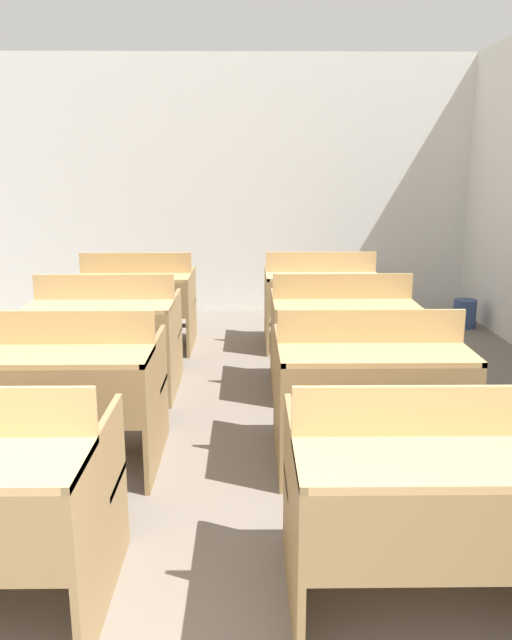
# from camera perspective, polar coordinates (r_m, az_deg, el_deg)

# --- Properties ---
(wall_back) EXTENTS (6.08, 0.06, 2.99)m
(wall_back) POSITION_cam_1_polar(r_m,az_deg,el_deg) (7.57, -3.59, 12.07)
(wall_back) COLOR silver
(wall_back) RESTS_ON ground_plane
(bench_front_right) EXTENTS (1.06, 0.83, 0.93)m
(bench_front_right) POSITION_cam_1_polar(r_m,az_deg,el_deg) (2.55, 15.60, -15.48)
(bench_front_right) COLOR olive
(bench_front_right) RESTS_ON ground_plane
(bench_second_left) EXTENTS (1.06, 0.83, 0.93)m
(bench_second_left) POSITION_cam_1_polar(r_m,az_deg,el_deg) (3.75, -17.11, -5.93)
(bench_second_left) COLOR olive
(bench_second_left) RESTS_ON ground_plane
(bench_second_right) EXTENTS (1.06, 0.83, 0.93)m
(bench_second_right) POSITION_cam_1_polar(r_m,az_deg,el_deg) (3.67, 10.25, -5.96)
(bench_second_right) COLOR olive
(bench_second_right) RESTS_ON ground_plane
(bench_third_left) EXTENTS (1.06, 0.83, 0.93)m
(bench_third_left) POSITION_cam_1_polar(r_m,az_deg,el_deg) (4.91, -13.51, -1.13)
(bench_third_left) COLOR #96784E
(bench_third_left) RESTS_ON ground_plane
(bench_third_right) EXTENTS (1.06, 0.83, 0.93)m
(bench_third_right) POSITION_cam_1_polar(r_m,az_deg,el_deg) (4.84, 7.80, -1.07)
(bench_third_right) COLOR olive
(bench_third_right) RESTS_ON ground_plane
(bench_back_left) EXTENTS (1.06, 0.83, 0.93)m
(bench_back_left) POSITION_cam_1_polar(r_m,az_deg,el_deg) (6.09, -10.82, 1.85)
(bench_back_left) COLOR olive
(bench_back_left) RESTS_ON ground_plane
(bench_back_right) EXTENTS (1.06, 0.83, 0.93)m
(bench_back_right) POSITION_cam_1_polar(r_m,az_deg,el_deg) (6.08, 5.88, 1.99)
(bench_back_right) COLOR #997A50
(bench_back_right) RESTS_ON ground_plane
(wastepaper_bin) EXTENTS (0.25, 0.25, 0.31)m
(wastepaper_bin) POSITION_cam_1_polar(r_m,az_deg,el_deg) (7.21, 18.53, 0.57)
(wastepaper_bin) COLOR #33477A
(wastepaper_bin) RESTS_ON ground_plane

